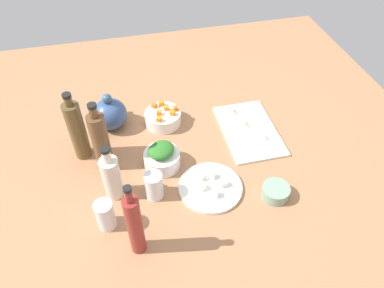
{
  "coord_description": "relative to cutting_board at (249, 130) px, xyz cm",
  "views": [
    {
      "loc": [
        -91.76,
        21.97,
        102.65
      ],
      "look_at": [
        0.0,
        0.0,
        8.0
      ],
      "focal_mm": 33.82,
      "sensor_mm": 36.0,
      "label": 1
    }
  ],
  "objects": [
    {
      "name": "tofu_cube_4",
      "position": [
        -20.63,
        21.36,
        1.8
      ],
      "size": [
        2.98,
        2.98,
        2.2
      ],
      "primitive_type": "cube",
      "rotation": [
        0.0,
        0.0,
        2.64
      ],
      "color": "white",
      "rests_on": "plate_tofu"
    },
    {
      "name": "tofu_cube_1",
      "position": [
        -25.01,
        18.49,
        1.8
      ],
      "size": [
        2.43,
        2.43,
        2.2
      ],
      "primitive_type": "cube",
      "rotation": [
        0.0,
        0.0,
        0.11
      ],
      "color": "#EEF0CA",
      "rests_on": "plate_tofu"
    },
    {
      "name": "dumpling_1",
      "position": [
        2.11,
        1.66,
        1.62
      ],
      "size": [
        7.1,
        7.1,
        2.24
      ],
      "primitive_type": "pyramid",
      "rotation": [
        0.0,
        0.0,
        5.43
      ],
      "color": "beige",
      "rests_on": "cutting_board"
    },
    {
      "name": "tofu_cube_3",
      "position": [
        -20.36,
        25.09,
        1.8
      ],
      "size": [
        3.09,
        3.09,
        2.2
      ],
      "primitive_type": "cube",
      "rotation": [
        0.0,
        0.0,
        0.68
      ],
      "color": "white",
      "rests_on": "plate_tofu"
    },
    {
      "name": "carrot_cube_2",
      "position": [
        17.88,
        32.27,
        5.91
      ],
      "size": [
        2.35,
        2.35,
        1.8
      ],
      "primitive_type": "cube",
      "rotation": [
        0.0,
        0.0,
        2.75
      ],
      "color": "orange",
      "rests_on": "bowl_carrots"
    },
    {
      "name": "carrot_cube_1",
      "position": [
        14.39,
        30.79,
        5.91
      ],
      "size": [
        2.2,
        2.2,
        1.8
      ],
      "primitive_type": "cube",
      "rotation": [
        0.0,
        0.0,
        2.88
      ],
      "color": "orange",
      "rests_on": "bowl_carrots"
    },
    {
      "name": "bottle_0",
      "position": [
        -18.88,
        55.11,
        8.46
      ],
      "size": [
        6.24,
        6.24,
        22.07
      ],
      "color": "silver",
      "rests_on": "tabletop"
    },
    {
      "name": "carrot_cube_5",
      "position": [
        8.37,
        34.94,
        5.91
      ],
      "size": [
        2.42,
        2.42,
        1.8
      ],
      "primitive_type": "cube",
      "rotation": [
        0.0,
        0.0,
        1.1
      ],
      "color": "orange",
      "rests_on": "bowl_carrots"
    },
    {
      "name": "bowl_small_side",
      "position": [
        -32.39,
        2.45,
        1.59
      ],
      "size": [
        9.4,
        9.4,
        4.18
      ],
      "primitive_type": "cylinder",
      "color": "gray",
      "rests_on": "tabletop"
    },
    {
      "name": "dumpling_2",
      "position": [
        10.37,
        4.08,
        1.8
      ],
      "size": [
        7.67,
        7.67,
        2.6
      ],
      "primitive_type": "pyramid",
      "rotation": [
        0.0,
        0.0,
        3.93
      ],
      "color": "beige",
      "rests_on": "cutting_board"
    },
    {
      "name": "carrot_cube_4",
      "position": [
        17.32,
        35.41,
        5.91
      ],
      "size": [
        2.54,
        2.54,
        1.8
      ],
      "primitive_type": "cube",
      "rotation": [
        0.0,
        0.0,
        2.41
      ],
      "color": "orange",
      "rests_on": "bowl_carrots"
    },
    {
      "name": "chopped_greens_mound",
      "position": [
        -9.82,
        37.17,
        7.45
      ],
      "size": [
        12.65,
        12.93,
        3.89
      ],
      "primitive_type": "ellipsoid",
      "rotation": [
        0.0,
        0.0,
        2.18
      ],
      "color": "#2E7327",
      "rests_on": "bowl_greens"
    },
    {
      "name": "carrot_cube_3",
      "position": [
        12.23,
        34.31,
        5.91
      ],
      "size": [
        2.14,
        2.14,
        1.8
      ],
      "primitive_type": "cube",
      "rotation": [
        0.0,
        0.0,
        2.93
      ],
      "color": "orange",
      "rests_on": "bowl_carrots"
    },
    {
      "name": "tofu_cube_2",
      "position": [
        -24.72,
        25.99,
        1.8
      ],
      "size": [
        2.95,
        2.95,
        2.2
      ],
      "primitive_type": "cube",
      "rotation": [
        0.0,
        0.0,
        0.46
      ],
      "color": "silver",
      "rests_on": "plate_tofu"
    },
    {
      "name": "drinking_glass_0",
      "position": [
        -30.74,
        58.5,
        4.85
      ],
      "size": [
        5.87,
        5.87,
        10.7
      ],
      "primitive_type": "cylinder",
      "color": "white",
      "rests_on": "tabletop"
    },
    {
      "name": "drinking_glass_1",
      "position": [
        -22.58,
        42.08,
        4.52
      ],
      "size": [
        6.19,
        6.19,
        10.04
      ],
      "primitive_type": "cylinder",
      "color": "white",
      "rests_on": "tabletop"
    },
    {
      "name": "plate_tofu",
      "position": [
        -24.39,
        22.97,
        0.1
      ],
      "size": [
        22.08,
        22.08,
        1.2
      ],
      "primitive_type": "cylinder",
      "color": "white",
      "rests_on": "tabletop"
    },
    {
      "name": "bottle_3",
      "position": [
        -41.06,
        49.93,
        12.03
      ],
      "size": [
        4.53,
        4.53,
        29.21
      ],
      "color": "maroon",
      "rests_on": "tabletop"
    },
    {
      "name": "tabletop",
      "position": [
        -6.55,
        25.23,
        -2.0
      ],
      "size": [
        190.0,
        190.0,
        3.0
      ],
      "primitive_type": "cube",
      "color": "#A5724D",
      "rests_on": "ground"
    },
    {
      "name": "bowl_greens",
      "position": [
        -9.82,
        37.17,
        2.5
      ],
      "size": [
        13.18,
        13.18,
        6.01
      ],
      "primitive_type": "cylinder",
      "color": "white",
      "rests_on": "tabletop"
    },
    {
      "name": "cutting_board",
      "position": [
        0.0,
        0.0,
        0.0
      ],
      "size": [
        33.56,
        21.21,
        1.0
      ],
      "primitive_type": "cube",
      "rotation": [
        0.0,
        0.0,
        -0.01
      ],
      "color": "silver",
      "rests_on": "tabletop"
    },
    {
      "name": "teapot",
      "position": [
        16.5,
        53.4,
        5.82
      ],
      "size": [
        15.44,
        13.5,
        15.71
      ],
      "color": "#365084",
      "rests_on": "tabletop"
    },
    {
      "name": "bottle_1",
      "position": [
        -4.82,
        57.21,
        11.76
      ],
      "size": [
        6.06,
        6.06,
        28.35
      ],
      "color": "brown",
      "rests_on": "tabletop"
    },
    {
      "name": "dumpling_0",
      "position": [
        -7.26,
        -3.45,
        1.54
      ],
      "size": [
        6.11,
        6.06,
        2.08
      ],
      "primitive_type": "pyramid",
      "rotation": [
        0.0,
        0.0,
        0.7
      ],
      "color": "beige",
      "rests_on": "cutting_board"
    },
    {
      "name": "carrot_cube_0",
      "position": [
        10.85,
        29.11,
        5.91
      ],
      "size": [
        2.45,
        2.45,
        1.8
      ],
      "primitive_type": "cube",
      "rotation": [
        0.0,
        0.0,
        2.64
      ],
      "color": "orange",
      "rests_on": "bowl_carrots"
    },
    {
      "name": "carrot_cube_6",
      "position": [
        13.38,
        27.21,
        5.91
      ],
      "size": [
        1.89,
        1.89,
        1.8
      ],
      "primitive_type": "cube",
      "rotation": [
        0.0,
        0.0,
        1.62
      ],
      "color": "orange",
      "rests_on": "bowl_carrots"
    },
    {
      "name": "bottle_2",
      "position": [
        2.52,
        65.01,
        11.93
      ],
      "size": [
        6.04,
        6.04,
        28.33
      ],
      "color": "brown",
      "rests_on": "tabletop"
    },
    {
      "name": "bowl_carrots",
      "position": [
        13.1,
        32.71,
        2.25
      ],
      "size": [
        14.67,
        14.67,
        5.51
      ],
      "primitive_type": "cylinder",
      "color": "white",
      "rests_on": "tabletop"
    },
    {
      "name": "tofu_cube_0",
      "position": [
        -28.54,
        22.46,
        1.8
      ],
      "size": [
        3.08,
        3.08,
        2.2
      ],
      "primitive_type": "cube",
      "rotation": [
        0.0,
        0.0,
        2.5
      ],
      "color": "white",
      "rests_on": "plate_tofu"
    }
  ]
}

